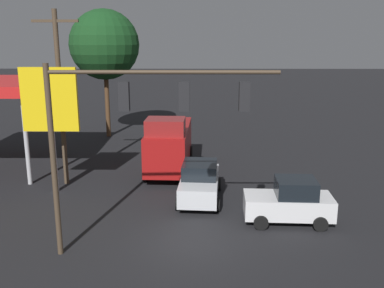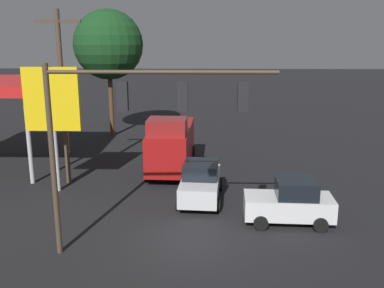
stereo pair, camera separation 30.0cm
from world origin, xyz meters
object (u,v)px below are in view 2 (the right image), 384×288
(delivery_truck, at_px, (171,144))
(sedan_waiting, at_px, (201,182))
(traffic_signal_assembly, at_px, (134,115))
(street_tree, at_px, (108,45))
(hatchback_crossing, at_px, (290,202))
(utility_pole, at_px, (63,95))
(price_sign, at_px, (52,104))

(delivery_truck, bearing_deg, sedan_waiting, 22.77)
(traffic_signal_assembly, distance_m, street_tree, 20.58)
(traffic_signal_assembly, relative_size, hatchback_crossing, 2.07)
(delivery_truck, bearing_deg, street_tree, -147.28)
(traffic_signal_assembly, xyz_separation_m, utility_pole, (5.10, -7.98, -0.32))
(sedan_waiting, xyz_separation_m, hatchback_crossing, (-3.91, 2.63, -0.00))
(utility_pole, xyz_separation_m, delivery_truck, (-5.59, -2.36, -3.24))
(delivery_truck, bearing_deg, traffic_signal_assembly, -0.63)
(sedan_waiting, distance_m, delivery_truck, 5.17)
(price_sign, xyz_separation_m, delivery_truck, (-5.73, -3.67, -2.95))
(price_sign, bearing_deg, delivery_truck, -147.40)
(traffic_signal_assembly, bearing_deg, delivery_truck, -92.71)
(utility_pole, height_order, delivery_truck, utility_pole)
(traffic_signal_assembly, distance_m, price_sign, 8.52)
(traffic_signal_assembly, bearing_deg, utility_pole, -57.42)
(price_sign, height_order, street_tree, street_tree)
(traffic_signal_assembly, height_order, sedan_waiting, traffic_signal_assembly)
(sedan_waiting, bearing_deg, street_tree, -148.51)
(traffic_signal_assembly, bearing_deg, sedan_waiting, -112.43)
(traffic_signal_assembly, xyz_separation_m, hatchback_crossing, (-6.21, -2.94, -4.32))
(price_sign, relative_size, sedan_waiting, 1.43)
(price_sign, relative_size, delivery_truck, 0.94)
(sedan_waiting, bearing_deg, price_sign, -94.43)
(utility_pole, relative_size, sedan_waiting, 2.06)
(utility_pole, xyz_separation_m, price_sign, (0.14, 1.30, -0.30))
(delivery_truck, relative_size, hatchback_crossing, 1.78)
(price_sign, bearing_deg, utility_pole, -96.23)
(street_tree, bearing_deg, price_sign, 89.48)
(traffic_signal_assembly, height_order, delivery_truck, traffic_signal_assembly)
(sedan_waiting, relative_size, delivery_truck, 0.66)
(hatchback_crossing, distance_m, street_tree, 21.32)
(utility_pole, distance_m, delivery_truck, 6.88)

